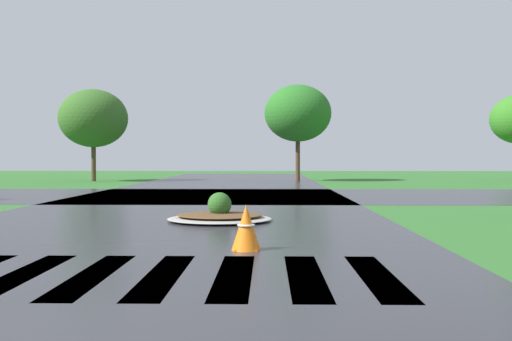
# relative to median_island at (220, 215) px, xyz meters

# --- Properties ---
(asphalt_roadway) EXTENTS (10.29, 80.00, 0.01)m
(asphalt_roadway) POSITION_rel_median_island_xyz_m (-1.10, -0.18, -0.13)
(asphalt_roadway) COLOR #2B2B30
(asphalt_roadway) RESTS_ON ground
(asphalt_cross_road) EXTENTS (90.00, 9.26, 0.01)m
(asphalt_cross_road) POSITION_rel_median_island_xyz_m (-1.10, 9.16, -0.13)
(asphalt_cross_road) COLOR #2B2B30
(asphalt_cross_road) RESTS_ON ground
(crosswalk_stripes) EXTENTS (7.65, 2.89, 0.01)m
(crosswalk_stripes) POSITION_rel_median_island_xyz_m (-1.10, -6.25, -0.13)
(crosswalk_stripes) COLOR white
(crosswalk_stripes) RESTS_ON ground
(median_island) EXTENTS (2.44, 2.23, 0.68)m
(median_island) POSITION_rel_median_island_xyz_m (0.00, 0.00, 0.00)
(median_island) COLOR #9E9B93
(median_island) RESTS_ON ground
(traffic_cone) EXTENTS (0.47, 0.47, 0.74)m
(traffic_cone) POSITION_rel_median_island_xyz_m (0.78, -4.23, 0.23)
(traffic_cone) COLOR orange
(traffic_cone) RESTS_ON ground
(background_treeline) EXTENTS (46.68, 5.29, 6.05)m
(background_treeline) POSITION_rel_median_island_xyz_m (-6.96, 23.09, 3.84)
(background_treeline) COLOR #4C3823
(background_treeline) RESTS_ON ground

